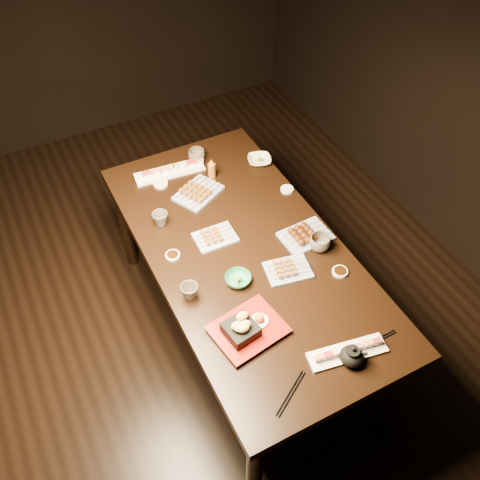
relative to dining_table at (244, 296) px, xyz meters
name	(u,v)px	position (x,y,z in m)	size (l,w,h in m)	color
ground	(182,380)	(-0.44, -0.11, -0.38)	(5.00, 5.00, 0.00)	black
dining_table	(244,296)	(0.00, 0.00, 0.00)	(0.90, 1.80, 0.75)	black
sushi_platter_near	(348,350)	(0.11, -0.71, 0.40)	(0.34, 0.09, 0.04)	white
sushi_platter_far	(169,170)	(-0.11, 0.71, 0.40)	(0.39, 0.11, 0.05)	white
yakitori_plate_center	(215,235)	(-0.10, 0.13, 0.40)	(0.20, 0.15, 0.05)	#828EB6
yakitori_plate_right	(288,267)	(0.12, -0.21, 0.40)	(0.21, 0.15, 0.05)	#828EB6
yakitori_plate_left	(198,190)	(-0.04, 0.47, 0.41)	(0.24, 0.18, 0.06)	#828EB6
tsukune_plate	(306,233)	(0.31, -0.07, 0.41)	(0.24, 0.18, 0.06)	#828EB6
edamame_bowl_green	(238,279)	(-0.12, -0.17, 0.39)	(0.12, 0.12, 0.04)	#27774D
edamame_bowl_cream	(259,160)	(0.39, 0.56, 0.39)	(0.13, 0.13, 0.03)	beige
tempura_tray	(248,324)	(-0.21, -0.43, 0.43)	(0.30, 0.24, 0.11)	black
teacup_near_left	(190,292)	(-0.35, -0.14, 0.41)	(0.08, 0.08, 0.07)	#4E443B
teacup_mid_right	(320,243)	(0.33, -0.16, 0.42)	(0.10, 0.10, 0.08)	#4E443B
teacup_far_left	(160,219)	(-0.30, 0.35, 0.41)	(0.08, 0.08, 0.07)	#4E443B
teacup_far_right	(197,156)	(0.07, 0.73, 0.41)	(0.10, 0.10, 0.08)	#4E443B
teapot	(352,355)	(0.10, -0.74, 0.42)	(0.12, 0.12, 0.10)	black
condiment_bottle	(212,169)	(0.09, 0.56, 0.44)	(0.04, 0.04, 0.13)	brown
sauce_dish_west	(173,255)	(-0.33, 0.12, 0.38)	(0.07, 0.07, 0.01)	white
sauce_dish_east	(287,189)	(0.41, 0.28, 0.38)	(0.07, 0.07, 0.01)	white
sauce_dish_se	(340,272)	(0.33, -0.33, 0.38)	(0.07, 0.07, 0.01)	white
sauce_dish_nw	(160,184)	(-0.19, 0.64, 0.38)	(0.08, 0.08, 0.01)	white
chopsticks_near	(291,393)	(-0.19, -0.76, 0.38)	(0.22, 0.02, 0.01)	black
chopsticks_se	(375,341)	(0.25, -0.72, 0.38)	(0.21, 0.02, 0.01)	black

